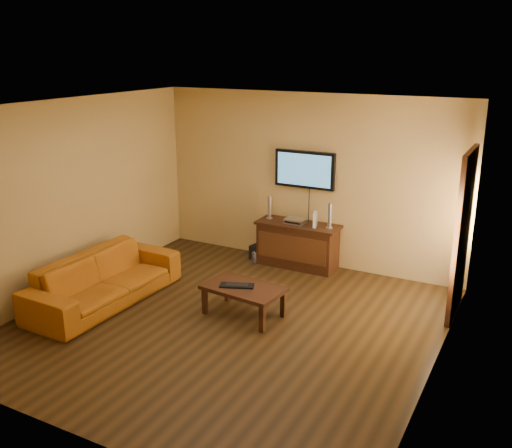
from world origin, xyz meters
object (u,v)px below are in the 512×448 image
Objects in this scene: speaker_left at (270,208)px; bottle at (254,258)px; speaker_right at (330,217)px; game_console at (315,220)px; coffee_table at (244,290)px; sofa at (104,271)px; av_receiver at (295,221)px; television at (305,170)px; media_console at (298,245)px; subwoofer at (259,252)px; keyboard at (237,285)px.

speaker_left is 0.84m from bottle.
game_console is (-0.22, -0.04, -0.06)m from speaker_right.
speaker_left is at bearing 107.37° from coffee_table.
sofa reaches higher than av_receiver.
game_console is at bearing -2.54° from av_receiver.
television is at bearing -32.30° from sofa.
television is 1.63m from bottle.
media_console is 5.67× the size of subwoofer.
game_console is at bearing -6.41° from media_console.
coffee_table is 2.31× the size of keyboard.
sofa is (-1.78, -2.66, -1.09)m from television.
speaker_left is (-0.62, 1.97, 0.53)m from coffee_table.
coffee_table is at bearing -66.13° from bottle.
speaker_right reaches higher than subwoofer.
media_console is at bearing 159.81° from game_console.
game_console is 0.99× the size of subwoofer.
subwoofer is at bearing -179.27° from speaker_right.
coffee_table is at bearing -87.34° from television.
av_receiver is (-0.04, -0.00, 0.39)m from media_console.
keyboard is at bearing -104.10° from speaker_right.
game_console is 1.99m from keyboard.
television is 2.44m from keyboard.
game_console is (0.30, -0.24, -0.71)m from television.
speaker_right is 0.82× the size of keyboard.
bottle is (-1.16, -0.26, -0.78)m from speaker_right.
game_console reaches higher than sofa.
keyboard reaches higher than bottle.
coffee_table is 1.97m from game_console.
sofa is at bearing -122.72° from av_receiver.
speaker_left reaches higher than sofa.
speaker_right is 1.42m from bottle.
television reaches higher than bottle.
subwoofer is at bearing 164.65° from game_console.
coffee_table is 0.48× the size of sofa.
keyboard is (1.80, 0.49, -0.03)m from sofa.
speaker_right is 1.43m from subwoofer.
sofa is 2.70m from subwoofer.
television reaches higher than speaker_right.
media_console reaches higher than subwoofer.
bottle is 0.48× the size of keyboard.
speaker_left is (-0.52, 0.04, 0.52)m from media_console.
speaker_left is 1.17× the size of av_receiver.
keyboard is at bearing -89.49° from media_console.
game_console is at bearing -39.32° from television.
speaker_right reaches higher than av_receiver.
television is 4.42× the size of bottle.
coffee_table is at bearing -72.63° from speaker_left.
media_console is at bearing 21.57° from bottle.
bottle is (-0.64, -0.25, -0.25)m from media_console.
av_receiver is 1.42× the size of bottle.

